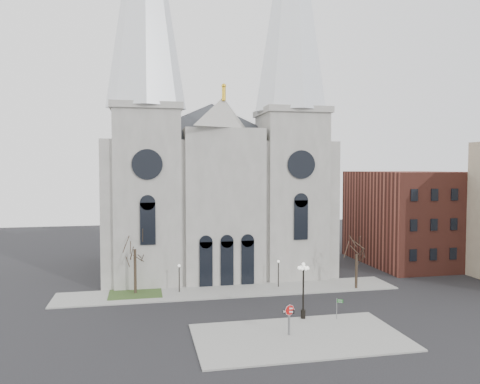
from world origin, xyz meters
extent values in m
plane|color=black|center=(0.00, 0.00, 0.00)|extent=(160.00, 160.00, 0.00)
cube|color=gray|center=(3.00, -5.00, 0.07)|extent=(18.00, 10.00, 0.14)
cube|color=gray|center=(0.00, 11.00, 0.07)|extent=(40.00, 6.00, 0.14)
cube|color=#2E431C|center=(-11.00, 12.00, 0.09)|extent=(6.00, 5.00, 0.18)
cube|color=gray|center=(0.00, 26.00, 9.00)|extent=(30.00, 24.00, 18.00)
pyramid|color=#2D3035|center=(0.00, 26.00, 24.00)|extent=(33.00, 26.40, 6.00)
cube|color=gray|center=(-9.50, 17.50, 11.00)|extent=(8.00, 8.00, 22.00)
cylinder|color=black|center=(-9.50, 13.45, 15.00)|extent=(3.60, 0.30, 3.60)
cube|color=gray|center=(9.50, 17.50, 11.00)|extent=(8.00, 8.00, 22.00)
cylinder|color=black|center=(9.50, 13.45, 15.00)|extent=(3.60, 0.30, 3.60)
cube|color=gray|center=(0.00, 16.00, 9.75)|extent=(10.00, 5.00, 19.50)
pyramid|color=gray|center=(0.00, 16.00, 21.50)|extent=(11.00, 5.00, 4.00)
cube|color=brown|center=(30.00, 22.00, 7.00)|extent=(14.00, 18.00, 14.00)
cylinder|color=black|center=(-11.00, 12.00, 2.62)|extent=(0.32, 0.32, 5.25)
cylinder|color=black|center=(15.00, 9.00, 2.10)|extent=(0.32, 0.32, 4.20)
cylinder|color=black|center=(-6.00, 11.50, 1.64)|extent=(0.12, 0.12, 3.00)
sphere|color=white|center=(-6.00, 11.50, 3.24)|extent=(0.32, 0.32, 0.32)
cylinder|color=black|center=(6.00, 11.50, 1.64)|extent=(0.12, 0.12, 3.00)
sphere|color=white|center=(6.00, 11.50, 3.24)|extent=(0.32, 0.32, 0.32)
cylinder|color=slate|center=(2.26, -4.55, 1.44)|extent=(0.10, 0.10, 2.60)
cylinder|color=#AB0B0B|center=(2.26, -4.55, 2.35)|extent=(0.90, 0.12, 0.90)
cylinder|color=white|center=(2.26, -4.55, 2.35)|extent=(0.97, 0.11, 0.97)
cube|color=white|center=(2.26, -4.55, 2.49)|extent=(0.50, 0.06, 0.11)
cube|color=white|center=(2.26, -4.55, 2.20)|extent=(0.56, 0.07, 0.11)
cylinder|color=black|center=(4.93, -0.50, 2.53)|extent=(0.17, 0.17, 4.79)
cylinder|color=black|center=(4.93, -0.50, 0.56)|extent=(0.46, 0.46, 0.83)
sphere|color=white|center=(4.93, -0.50, 5.40)|extent=(0.33, 0.33, 0.33)
cylinder|color=slate|center=(2.22, -4.37, 1.28)|extent=(0.10, 0.10, 2.28)
cube|color=black|center=(2.22, -4.37, 2.15)|extent=(0.96, 0.36, 0.33)
cylinder|color=slate|center=(8.01, -1.33, 1.13)|extent=(0.08, 0.08, 1.99)
cube|color=#0D5D11|center=(8.30, -1.45, 1.99)|extent=(0.52, 0.25, 0.14)
cube|color=#0D5D11|center=(8.30, -1.45, 1.81)|extent=(0.52, 0.25, 0.14)
camera|label=1|loc=(-10.04, -42.54, 14.63)|focal=35.00mm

